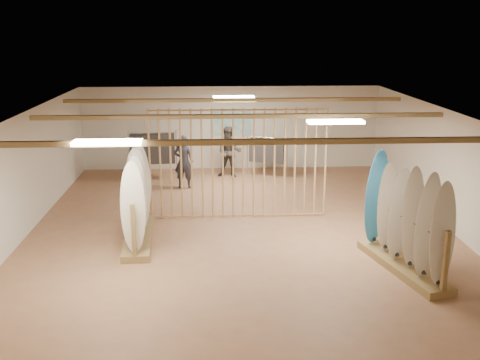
{
  "coord_description": "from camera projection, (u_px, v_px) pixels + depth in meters",
  "views": [
    {
      "loc": [
        -0.67,
        -12.8,
        4.69
      ],
      "look_at": [
        0.0,
        0.0,
        1.2
      ],
      "focal_mm": 42.0,
      "sensor_mm": 36.0,
      "label": 1
    }
  ],
  "objects": [
    {
      "name": "shopper_b",
      "position": [
        229.0,
        149.0,
        17.99
      ],
      "size": [
        1.03,
        0.87,
        1.87
      ],
      "primitive_type": "imported",
      "rotation": [
        0.0,
        0.0,
        -0.21
      ],
      "color": "#322B26",
      "rests_on": "floor"
    },
    {
      "name": "ceiling_slats",
      "position": [
        240.0,
        116.0,
        12.89
      ],
      "size": [
        9.5,
        6.12,
        0.1
      ],
      "primitive_type": "cube",
      "color": "olive",
      "rests_on": "ground"
    },
    {
      "name": "ceiling",
      "position": [
        240.0,
        113.0,
        12.87
      ],
      "size": [
        12.0,
        12.0,
        0.0
      ],
      "primitive_type": "plane",
      "rotation": [
        3.14,
        0.0,
        0.0
      ],
      "color": "gray",
      "rests_on": "ground"
    },
    {
      "name": "floor",
      "position": [
        240.0,
        228.0,
        13.6
      ],
      "size": [
        12.0,
        12.0,
        0.0
      ],
      "primitive_type": "plane",
      "color": "#A97451",
      "rests_on": "ground"
    },
    {
      "name": "clothing_rack_a",
      "position": [
        152.0,
        149.0,
        17.49
      ],
      "size": [
        1.49,
        0.46,
        1.59
      ],
      "rotation": [
        0.0,
        0.0,
        0.06
      ],
      "color": "silver",
      "rests_on": "floor"
    },
    {
      "name": "clothing_rack_b",
      "position": [
        267.0,
        151.0,
        18.07
      ],
      "size": [
        1.18,
        0.74,
        1.32
      ],
      "rotation": [
        0.0,
        0.0,
        -0.41
      ],
      "color": "silver",
      "rests_on": "floor"
    },
    {
      "name": "rack_right",
      "position": [
        405.0,
        235.0,
        11.05
      ],
      "size": [
        1.22,
        2.71,
        2.14
      ],
      "rotation": [
        0.0,
        0.0,
        0.25
      ],
      "color": "olive",
      "rests_on": "floor"
    },
    {
      "name": "wall_front",
      "position": [
        264.0,
        284.0,
        7.46
      ],
      "size": [
        12.0,
        0.0,
        12.0
      ],
      "primitive_type": "plane",
      "rotation": [
        -1.57,
        0.0,
        0.0
      ],
      "color": "silver",
      "rests_on": "ground"
    },
    {
      "name": "wall_back",
      "position": [
        231.0,
        128.0,
        19.02
      ],
      "size": [
        12.0,
        0.0,
        12.0
      ],
      "primitive_type": "plane",
      "rotation": [
        1.57,
        0.0,
        0.0
      ],
      "color": "silver",
      "rests_on": "ground"
    },
    {
      "name": "poster",
      "position": [
        231.0,
        122.0,
        18.95
      ],
      "size": [
        1.4,
        0.03,
        0.9
      ],
      "primitive_type": "cube",
      "color": "#3599BB",
      "rests_on": "ground"
    },
    {
      "name": "shopper_a",
      "position": [
        184.0,
        158.0,
        16.77
      ],
      "size": [
        0.74,
        0.57,
        1.83
      ],
      "primitive_type": "imported",
      "rotation": [
        0.0,
        0.0,
        2.95
      ],
      "color": "#282830",
      "rests_on": "floor"
    },
    {
      "name": "rack_left",
      "position": [
        138.0,
        210.0,
        12.6
      ],
      "size": [
        0.72,
        2.68,
        2.14
      ],
      "rotation": [
        0.0,
        0.0,
        0.05
      ],
      "color": "olive",
      "rests_on": "floor"
    },
    {
      "name": "wall_left",
      "position": [
        25.0,
        175.0,
        12.98
      ],
      "size": [
        0.0,
        12.0,
        12.0
      ],
      "primitive_type": "plane",
      "rotation": [
        1.57,
        0.0,
        1.57
      ],
      "color": "silver",
      "rests_on": "ground"
    },
    {
      "name": "bamboo_partition",
      "position": [
        238.0,
        164.0,
        14.01
      ],
      "size": [
        4.45,
        0.05,
        2.78
      ],
      "color": "tan",
      "rests_on": "ground"
    },
    {
      "name": "light_panels",
      "position": [
        240.0,
        115.0,
        12.88
      ],
      "size": [
        1.2,
        0.35,
        0.06
      ],
      "primitive_type": "cube",
      "color": "white",
      "rests_on": "ground"
    },
    {
      "name": "wall_right",
      "position": [
        447.0,
        169.0,
        13.49
      ],
      "size": [
        0.0,
        12.0,
        12.0
      ],
      "primitive_type": "plane",
      "rotation": [
        1.57,
        0.0,
        -1.57
      ],
      "color": "silver",
      "rests_on": "ground"
    }
  ]
}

